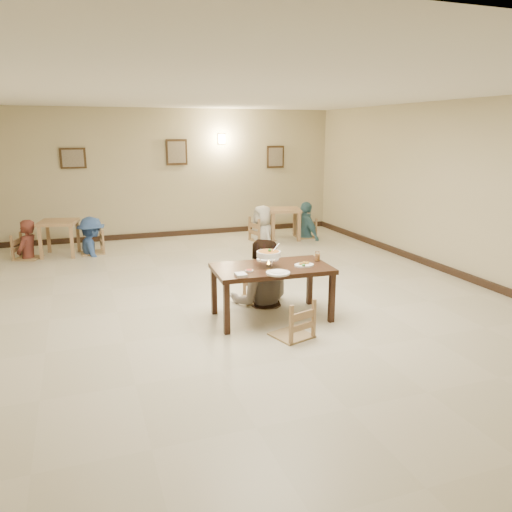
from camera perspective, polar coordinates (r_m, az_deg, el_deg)
name	(u,v)px	position (r m, az deg, el deg)	size (l,w,h in m)	color
floor	(237,298)	(7.64, -2.14, -4.83)	(10.00, 10.00, 0.00)	beige
ceiling	(235,92)	(7.25, -2.37, 18.23)	(10.00, 10.00, 0.00)	silver
wall_back	(173,174)	(12.13, -9.48, 9.26)	(10.00, 10.00, 0.00)	#BFB28D
wall_right	(459,190)	(9.30, 22.14, 7.03)	(10.00, 10.00, 0.00)	#BFB28D
baseboard_back	(176,233)	(12.30, -9.18, 2.56)	(8.00, 0.06, 0.12)	black
baseboard_right	(449,271)	(9.54, 21.22, -1.56)	(0.06, 10.00, 0.12)	black
picture_a	(73,158)	(11.87, -20.19, 10.44)	(0.55, 0.04, 0.45)	#322112
picture_b	(177,152)	(12.08, -9.06, 11.64)	(0.50, 0.04, 0.60)	#322112
picture_c	(275,157)	(12.79, 2.24, 11.25)	(0.45, 0.04, 0.55)	#322112
wall_sconce	(222,139)	(12.33, -3.96, 13.21)	(0.16, 0.05, 0.22)	#FFD88C
main_table	(272,272)	(6.66, 1.81, -1.87)	(1.59, 0.95, 0.72)	#321B0F
chair_far	(260,267)	(7.41, 0.44, -1.32)	(0.48, 0.48, 1.02)	#A3865A
chair_near	(292,301)	(6.12, 4.15, -5.11)	(0.44, 0.44, 0.93)	#A3865A
main_diner	(261,239)	(7.20, 0.59, 1.95)	(0.93, 0.73, 1.92)	gray
curry_warmer	(269,254)	(6.59, 1.46, 0.20)	(0.36, 0.32, 0.29)	silver
rice_plate_far	(268,259)	(6.96, 1.36, -0.34)	(0.32, 0.32, 0.07)	white
rice_plate_near	(278,273)	(6.29, 2.53, -1.92)	(0.30, 0.30, 0.07)	white
fried_plate	(304,265)	(6.68, 5.52, -0.98)	(0.27, 0.27, 0.06)	white
chili_dish	(249,271)	(6.40, -0.78, -1.67)	(0.10, 0.10, 0.02)	white
napkin_cutlery	(241,275)	(6.21, -1.73, -2.14)	(0.16, 0.26, 0.03)	white
drink_glass	(317,257)	(6.95, 7.04, -0.08)	(0.07, 0.07, 0.14)	white
bg_table_left	(59,227)	(10.88, -21.63, 3.06)	(0.85, 0.85, 0.72)	#9F7850
bg_table_right	(284,214)	(11.73, 3.26, 4.77)	(0.88, 0.88, 0.72)	#9F7850
bg_chair_ll	(26,235)	(10.87, -24.82, 2.16)	(0.45, 0.45, 0.96)	#A3865A
bg_chair_lr	(91,231)	(10.85, -18.34, 2.75)	(0.45, 0.45, 0.96)	#A3865A
bg_chair_rl	(262,219)	(11.54, 0.74, 4.30)	(0.49, 0.49, 1.04)	#A3865A
bg_chair_rr	(306,219)	(11.96, 5.72, 4.19)	(0.41, 0.41, 0.88)	#A3865A
bg_diner_a	(24,220)	(10.81, -24.99, 3.77)	(0.57, 0.38, 1.57)	brown
bg_diner_b	(90,217)	(10.80, -18.46, 4.26)	(0.99, 0.57, 1.54)	#3B5C97
bg_diner_c	(262,205)	(11.49, 0.75, 5.80)	(0.80, 0.52, 1.65)	silver
bg_diner_d	(306,202)	(11.90, 5.77, 6.18)	(1.01, 0.42, 1.72)	teal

